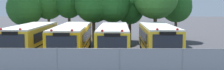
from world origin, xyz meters
TOP-DOWN VIEW (x-y plane):
  - ground_plane at (0.00, 0.00)m, footprint 160.00×160.00m
  - school_bus_0 at (-5.31, 0.09)m, footprint 2.52×9.60m
  - school_bus_1 at (-1.76, -0.08)m, footprint 2.71×10.69m
  - school_bus_2 at (1.72, 0.05)m, footprint 2.55×10.69m
  - school_bus_3 at (5.41, -0.06)m, footprint 2.60×9.43m
  - tree_0 at (-8.74, 8.56)m, footprint 4.21×4.21m
  - tree_1 at (-6.37, 10.04)m, footprint 3.74×3.74m
  - tree_2 at (-3.60, 9.62)m, footprint 3.28×3.28m
  - tree_3 at (-0.57, 8.27)m, footprint 4.37×4.37m
  - tree_4 at (1.66, 8.01)m, footprint 4.03×4.03m
  - tree_5 at (3.53, 9.34)m, footprint 3.27×3.27m
  - tree_7 at (9.23, 9.87)m, footprint 3.79×3.72m
  - chainlink_fence at (0.42, -8.30)m, footprint 16.92×0.07m

SIDE VIEW (x-z plane):
  - ground_plane at x=0.00m, z-range 0.00..0.00m
  - chainlink_fence at x=0.42m, z-range 0.04..1.83m
  - school_bus_2 at x=1.72m, z-range 0.07..2.58m
  - school_bus_1 at x=-1.76m, z-range 0.07..2.62m
  - school_bus_0 at x=-5.31m, z-range 0.07..2.62m
  - school_bus_3 at x=5.41m, z-range 0.07..2.63m
  - tree_5 at x=3.53m, z-range 0.90..6.04m
  - tree_0 at x=-8.74m, z-range 0.88..6.78m
  - tree_7 at x=9.23m, z-range 1.14..7.02m
  - tree_2 at x=-3.60m, z-range 1.26..7.08m
  - tree_4 at x=1.66m, z-range 1.11..7.32m
  - tree_3 at x=-0.57m, z-range 1.03..7.50m
  - tree_1 at x=-6.37m, z-range 1.23..7.37m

